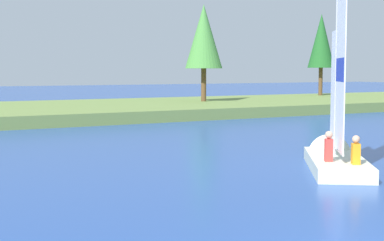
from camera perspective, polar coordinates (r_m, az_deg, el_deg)
name	(u,v)px	position (r m, az deg, el deg)	size (l,w,h in m)	color
shoreline_tree_midleft	(204,37)	(40.12, 1.16, 8.18)	(2.55, 2.55, 6.60)	brown
shoreline_tree_centre	(321,41)	(51.00, 12.53, 7.57)	(2.25, 2.25, 6.89)	brown
sailboat	(333,150)	(17.40, 13.60, -2.80)	(3.89, 4.65, 6.68)	silver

